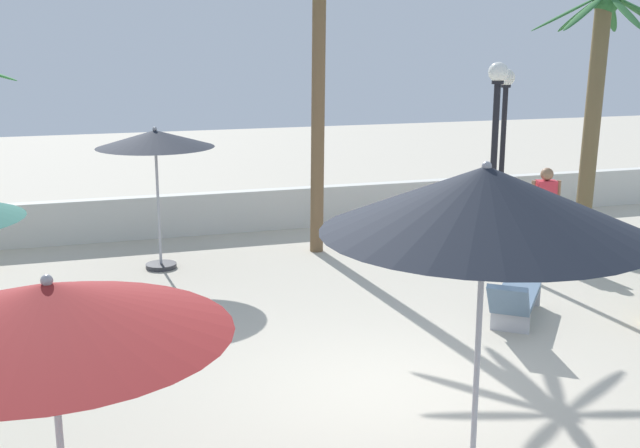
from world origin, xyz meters
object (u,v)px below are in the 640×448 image
at_px(patio_umbrella_0, 49,314).
at_px(guest_0, 545,204).
at_px(lamp_post_0, 495,143).
at_px(lamp_post_1, 504,125).
at_px(lounge_chair_0, 515,298).
at_px(patio_umbrella_3, 485,201).
at_px(palm_tree_0, 597,82).
at_px(patio_umbrella_2, 155,141).
at_px(palm_tree_1, 319,60).

relative_size(patio_umbrella_0, guest_0, 1.51).
bearing_deg(guest_0, lamp_post_0, 173.97).
xyz_separation_m(lamp_post_1, lounge_chair_0, (-3.28, -6.15, -1.80)).
bearing_deg(patio_umbrella_3, palm_tree_0, 49.69).
bearing_deg(patio_umbrella_3, lamp_post_0, 59.79).
height_order(lounge_chair_0, guest_0, guest_0).
bearing_deg(lamp_post_1, patio_umbrella_2, -167.79).
bearing_deg(patio_umbrella_2, palm_tree_1, 5.21).
height_order(patio_umbrella_0, lamp_post_0, lamp_post_0).
bearing_deg(patio_umbrella_3, patio_umbrella_0, -173.83).
xyz_separation_m(patio_umbrella_0, lamp_post_1, (9.49, 10.68, -0.18)).
height_order(lamp_post_1, lounge_chair_0, lamp_post_1).
bearing_deg(lamp_post_0, palm_tree_1, 148.99).
bearing_deg(patio_umbrella_3, lamp_post_1, 59.03).
height_order(patio_umbrella_0, lamp_post_1, lamp_post_1).
height_order(patio_umbrella_0, patio_umbrella_2, patio_umbrella_0).
distance_m(patio_umbrella_2, lounge_chair_0, 6.70).
xyz_separation_m(palm_tree_1, lamp_post_1, (4.80, 1.43, -1.51)).
xyz_separation_m(patio_umbrella_3, guest_0, (5.26, 7.10, -1.76)).
height_order(patio_umbrella_0, patio_umbrella_3, patio_umbrella_3).
relative_size(patio_umbrella_3, lounge_chair_0, 1.73).
height_order(patio_umbrella_2, lamp_post_0, lamp_post_0).
height_order(palm_tree_0, lamp_post_1, palm_tree_0).
xyz_separation_m(patio_umbrella_2, patio_umbrella_3, (1.71, -8.61, 0.51)).
relative_size(palm_tree_1, guest_0, 3.22).
distance_m(patio_umbrella_3, guest_0, 9.01).
xyz_separation_m(palm_tree_0, guest_0, (-2.12, -1.60, -2.14)).
height_order(palm_tree_0, lounge_chair_0, palm_tree_0).
relative_size(palm_tree_1, lamp_post_0, 1.53).
bearing_deg(guest_0, lamp_post_1, 73.84).
xyz_separation_m(palm_tree_1, guest_0, (3.87, -1.80, -2.63)).
relative_size(patio_umbrella_0, patio_umbrella_2, 1.02).
bearing_deg(lounge_chair_0, patio_umbrella_3, -124.95).
distance_m(patio_umbrella_0, patio_umbrella_2, 9.11).
distance_m(patio_umbrella_0, lamp_post_0, 10.65).
bearing_deg(palm_tree_0, lamp_post_1, 125.89).
height_order(patio_umbrella_2, guest_0, patio_umbrella_2).
xyz_separation_m(palm_tree_1, lamp_post_0, (2.80, -1.69, -1.46)).
distance_m(lamp_post_1, lounge_chair_0, 7.20).
xyz_separation_m(patio_umbrella_0, guest_0, (8.56, 7.45, -1.30)).
bearing_deg(palm_tree_1, lamp_post_0, -31.01).
bearing_deg(guest_0, lounge_chair_0, -128.70).
bearing_deg(lamp_post_0, palm_tree_0, 25.02).
distance_m(palm_tree_0, lounge_chair_0, 6.95).
bearing_deg(lamp_post_0, guest_0, -6.03).
bearing_deg(patio_umbrella_0, patio_umbrella_2, 80.01).
bearing_deg(guest_0, patio_umbrella_2, 167.75).
bearing_deg(lounge_chair_0, patio_umbrella_0, -143.91).
xyz_separation_m(patio_umbrella_0, patio_umbrella_3, (3.30, 0.36, 0.46)).
distance_m(patio_umbrella_0, palm_tree_1, 10.46).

